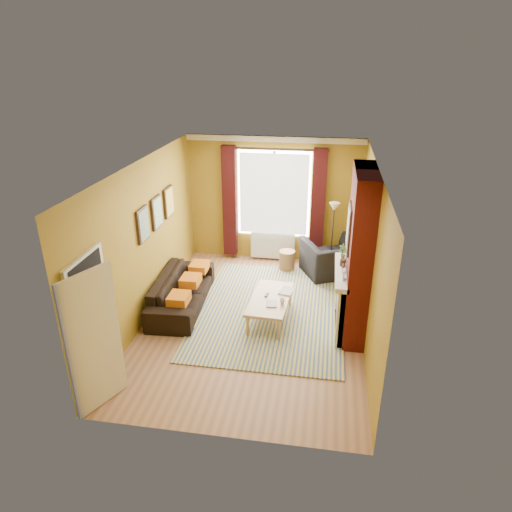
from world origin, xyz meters
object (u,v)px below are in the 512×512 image
at_px(floor_lamp, 334,218).
at_px(coffee_table, 270,300).
at_px(armchair, 333,258).
at_px(wicker_stool, 287,260).
at_px(sofa, 182,291).

bearing_deg(floor_lamp, coffee_table, -115.41).
height_order(armchair, floor_lamp, floor_lamp).
height_order(coffee_table, wicker_stool, coffee_table).
bearing_deg(wicker_stool, sofa, -133.63).
xyz_separation_m(sofa, armchair, (2.79, 1.78, 0.08)).
bearing_deg(armchair, sofa, 6.86).
relative_size(sofa, floor_lamp, 1.37).
xyz_separation_m(coffee_table, floor_lamp, (1.04, 2.19, 0.84)).
relative_size(armchair, floor_lamp, 0.76).
height_order(wicker_stool, floor_lamp, floor_lamp).
bearing_deg(floor_lamp, wicker_stool, -175.81).
bearing_deg(floor_lamp, sofa, -144.50).
relative_size(sofa, wicker_stool, 4.92).
bearing_deg(coffee_table, sofa, 175.79).
bearing_deg(sofa, floor_lamp, -57.52).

